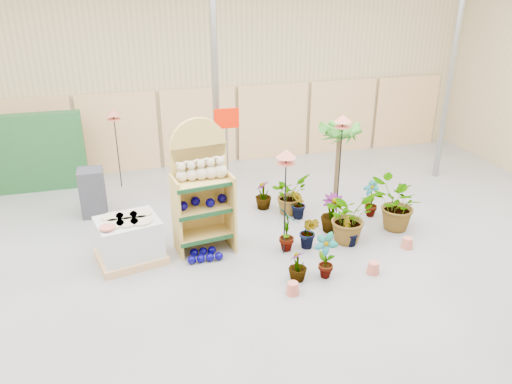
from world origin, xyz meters
TOP-DOWN VIEW (x-y plane):
  - room at (0.00, 0.91)m, footprint 15.20×12.10m
  - display_shelf at (-0.68, 1.59)m, footprint 1.08×0.77m
  - teddy_bears at (-0.65, 1.48)m, footprint 0.89×0.25m
  - gazing_balls_shelf at (-0.68, 1.45)m, footprint 0.88×0.30m
  - gazing_balls_floor at (-0.75, 1.10)m, footprint 0.63×0.39m
  - pallet_stack at (-2.00, 1.41)m, footprint 1.28×1.14m
  - charcoal_planters at (-2.64, 3.48)m, footprint 0.50×0.50m
  - trellis_stock at (-3.80, 5.20)m, footprint 2.00×0.30m
  - offer_sign at (0.10, 2.98)m, footprint 0.50×0.08m
  - bird_table_front at (0.66, 0.92)m, footprint 0.34×0.34m
  - bird_table_right at (2.13, 1.94)m, footprint 0.34×0.34m
  - bird_table_back at (-2.07, 4.88)m, footprint 0.34×0.34m
  - palm at (2.40, 2.62)m, footprint 0.70×0.70m
  - potted_plant_0 at (0.75, 1.00)m, footprint 0.36×0.49m
  - potted_plant_1 at (1.16, 0.98)m, footprint 0.46×0.46m
  - potted_plant_2 at (1.96, 1.04)m, footprint 1.15×1.08m
  - potted_plant_3 at (1.82, 1.48)m, footprint 0.50×0.50m
  - potted_plant_4 at (2.87, 1.89)m, footprint 0.33×0.45m
  - potted_plant_5 at (1.38, 2.15)m, footprint 0.34×0.40m
  - potted_plant_6 at (1.30, 2.49)m, footprint 1.01×0.98m
  - potted_plant_7 at (0.60, 0.05)m, footprint 0.43×0.43m
  - potted_plant_8 at (1.07, 0.02)m, footprint 0.47×0.51m
  - potted_plant_9 at (1.91, 0.86)m, footprint 0.35×0.30m
  - potted_plant_10 at (3.04, 1.21)m, footprint 1.08×0.98m
  - potted_plant_11 at (0.83, 2.83)m, footprint 0.48×0.48m

SIDE VIEW (x-z plane):
  - gazing_balls_floor at x=-0.75m, z-range 0.00..0.15m
  - potted_plant_7 at x=0.60m, z-range 0.00..0.55m
  - potted_plant_9 at x=1.91m, z-range 0.00..0.58m
  - potted_plant_11 at x=0.83m, z-range 0.00..0.64m
  - potted_plant_1 at x=1.16m, z-range 0.00..0.66m
  - potted_plant_5 at x=1.38m, z-range 0.00..0.67m
  - potted_plant_3 at x=1.82m, z-range 0.00..0.76m
  - potted_plant_8 at x=1.07m, z-range 0.00..0.80m
  - pallet_stack at x=-2.00m, z-range -0.01..0.81m
  - potted_plant_4 at x=2.87m, z-range 0.00..0.82m
  - potted_plant_6 at x=1.30m, z-range 0.00..0.85m
  - potted_plant_0 at x=0.75m, z-range 0.00..0.89m
  - charcoal_planters at x=-2.64m, z-range 0.00..1.00m
  - potted_plant_2 at x=1.96m, z-range 0.00..1.02m
  - potted_plant_10 at x=3.04m, z-range 0.00..1.06m
  - trellis_stock at x=-3.80m, z-range 0.00..1.80m
  - gazing_balls_shelf at x=-0.68m, z-range 0.86..1.03m
  - display_shelf at x=-0.68m, z-range -0.10..2.30m
  - teddy_bears at x=-0.65m, z-range 1.32..1.71m
  - offer_sign at x=0.10m, z-range 0.47..2.67m
  - palm at x=2.40m, z-range 0.68..2.59m
  - bird_table_back at x=-2.07m, z-range 0.80..2.67m
  - bird_table_front at x=0.66m, z-range 0.84..2.81m
  - bird_table_right at x=2.13m, z-range 0.94..3.14m
  - room at x=0.00m, z-range -0.14..4.56m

